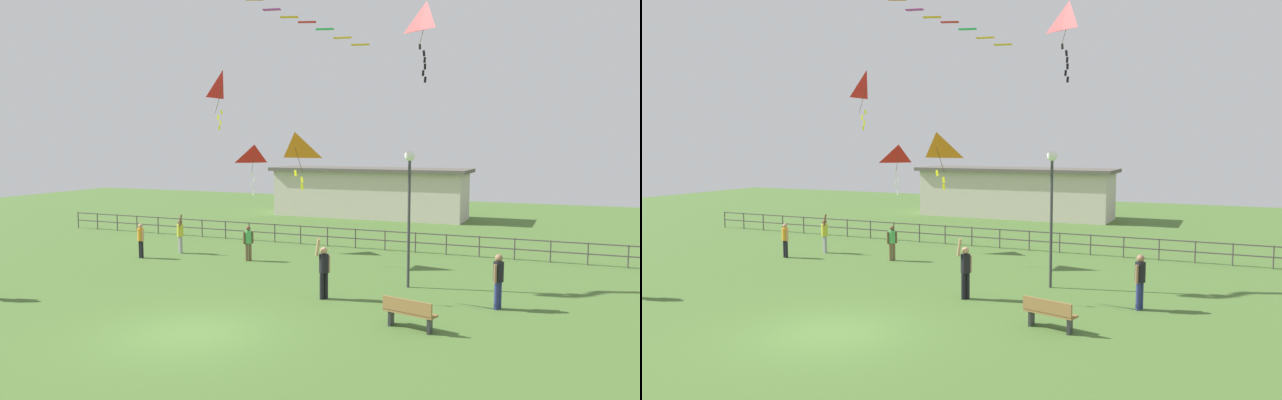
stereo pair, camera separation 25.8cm
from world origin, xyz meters
The scene contains 14 objects.
ground_plane centered at (0.00, 0.00, 0.00)m, with size 80.00×80.00×0.00m, color #476B2D.
lamppost centered at (3.94, 7.32, 3.45)m, with size 0.36×0.36×4.79m.
park_bench centered at (5.23, 2.65, 0.46)m, with size 1.55×0.78×0.85m.
person_0 centered at (1.84, 4.70, 1.00)m, with size 0.42×0.49×2.00m.
person_1 centered at (7.19, 5.68, 0.98)m, with size 0.31×0.49×1.70m.
person_2 centered at (-3.62, 9.27, 0.87)m, with size 0.34×0.35×1.51m.
person_3 centered at (-8.28, 7.94, 0.87)m, with size 0.44×0.28×1.52m.
person_4 centered at (-7.39, 9.58, 0.91)m, with size 0.42×0.39×1.81m.
kite_0 centered at (4.38, 7.61, 9.18)m, with size 1.09×0.84×2.71m.
kite_2 centered at (1.08, 4.18, 4.88)m, with size 1.10×0.76×1.80m.
kite_4 centered at (-4.48, 8.79, 7.40)m, with size 0.67×0.93×2.48m.
kite_5 centered at (-4.50, 11.42, 4.39)m, with size 1.21×1.23×2.31m.
waterfront_railing centered at (-0.37, 14.00, 0.62)m, with size 36.04×0.06×0.95m.
pavilion_building centered at (-3.83, 26.00, 1.70)m, with size 13.50×4.01×3.35m.
Camera 1 is at (9.36, -13.01, 5.06)m, focal length 33.91 mm.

